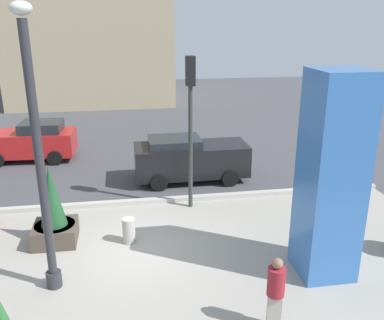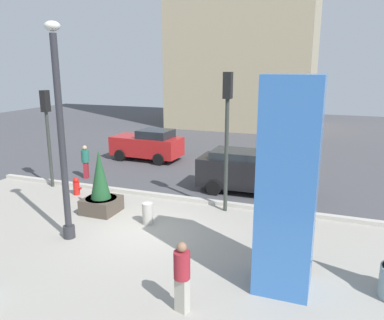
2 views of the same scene
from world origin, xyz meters
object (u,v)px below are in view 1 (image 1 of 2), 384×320
(car_curb_east, at_px, (190,158))
(traffic_light_far_side, at_px, (190,110))
(lamp_post, at_px, (40,163))
(potted_plant_mid_plaza, at_px, (53,214))
(concrete_bollard, at_px, (129,231))
(car_curb_west, at_px, (31,141))
(pedestrian_crossing, at_px, (276,290))
(art_pillar_blue, at_px, (331,178))

(car_curb_east, bearing_deg, traffic_light_far_side, -98.38)
(lamp_post, relative_size, potted_plant_mid_plaza, 2.76)
(concrete_bollard, relative_size, car_curb_west, 0.19)
(lamp_post, height_order, concrete_bollard, lamp_post)
(car_curb_east, distance_m, pedestrian_crossing, 8.55)
(traffic_light_far_side, bearing_deg, car_curb_east, 81.62)
(lamp_post, xyz_separation_m, pedestrian_crossing, (4.68, -2.19, -2.22))
(art_pillar_blue, distance_m, car_curb_east, 7.33)
(concrete_bollard, bearing_deg, art_pillar_blue, -24.95)
(lamp_post, bearing_deg, car_curb_east, 56.05)
(car_curb_west, bearing_deg, potted_plant_mid_plaza, -75.12)
(lamp_post, relative_size, art_pillar_blue, 1.27)
(lamp_post, xyz_separation_m, traffic_light_far_side, (3.92, 3.92, 0.22))
(traffic_light_far_side, relative_size, car_curb_west, 1.25)
(potted_plant_mid_plaza, height_order, concrete_bollard, potted_plant_mid_plaza)
(lamp_post, xyz_separation_m, potted_plant_mid_plaza, (-0.26, 2.18, -2.23))
(lamp_post, relative_size, concrete_bollard, 8.56)
(art_pillar_blue, bearing_deg, car_curb_west, 130.55)
(concrete_bollard, xyz_separation_m, car_curb_east, (2.47, 4.54, 0.54))
(potted_plant_mid_plaza, bearing_deg, lamp_post, -83.19)
(potted_plant_mid_plaza, height_order, car_curb_west, potted_plant_mid_plaza)
(art_pillar_blue, relative_size, car_curb_east, 1.15)
(art_pillar_blue, height_order, car_curb_west, art_pillar_blue)
(potted_plant_mid_plaza, relative_size, traffic_light_far_side, 0.46)
(concrete_bollard, distance_m, car_curb_west, 9.22)
(traffic_light_far_side, height_order, car_curb_west, traffic_light_far_side)
(concrete_bollard, bearing_deg, traffic_light_far_side, 45.04)
(concrete_bollard, xyz_separation_m, car_curb_west, (-4.15, 8.21, 0.50))
(potted_plant_mid_plaza, xyz_separation_m, car_curb_east, (4.54, 4.17, 0.01))
(pedestrian_crossing, bearing_deg, potted_plant_mid_plaza, 138.47)
(art_pillar_blue, xyz_separation_m, pedestrian_crossing, (-1.91, -1.78, -1.62))
(art_pillar_blue, distance_m, car_curb_west, 13.83)
(car_curb_east, bearing_deg, pedestrian_crossing, -87.33)
(car_curb_west, distance_m, pedestrian_crossing, 14.09)
(traffic_light_far_side, distance_m, car_curb_west, 9.09)
(lamp_post, relative_size, traffic_light_far_side, 1.28)
(lamp_post, height_order, car_curb_west, lamp_post)
(potted_plant_mid_plaza, xyz_separation_m, car_curb_west, (-2.08, 7.84, -0.02))
(traffic_light_far_side, xyz_separation_m, car_curb_east, (0.36, 2.43, -2.44))
(lamp_post, relative_size, car_curb_east, 1.47)
(lamp_post, distance_m, potted_plant_mid_plaza, 3.13)
(lamp_post, xyz_separation_m, concrete_bollard, (1.81, 1.81, -2.75))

